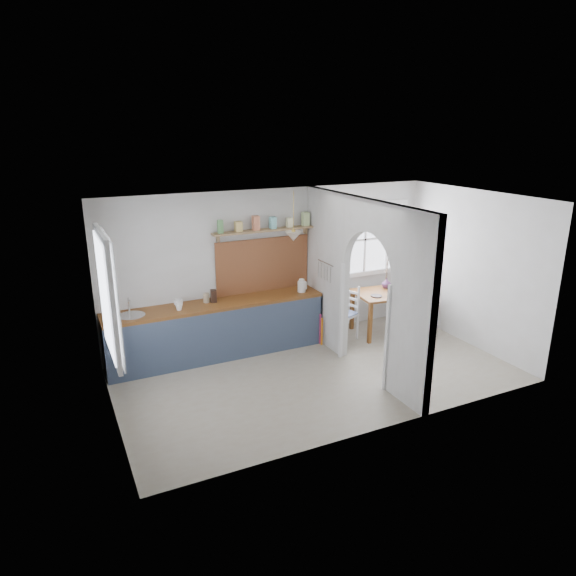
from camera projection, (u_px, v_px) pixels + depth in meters
name	position (u px, v px, depth m)	size (l,w,h in m)	color
floor	(318.00, 375.00, 7.69)	(5.80, 3.20, 0.01)	gray
ceiling	(321.00, 201.00, 6.91)	(5.80, 3.20, 0.01)	silver
walls	(319.00, 292.00, 7.30)	(5.81, 3.21, 2.60)	silver
partition	(359.00, 275.00, 7.59)	(0.12, 3.20, 2.60)	silver
kitchen_window	(106.00, 296.00, 6.01)	(0.10, 1.16, 1.50)	white
nook_window	(365.00, 239.00, 9.29)	(1.76, 0.10, 1.30)	white
counter	(217.00, 329.00, 8.23)	(3.50, 0.60, 0.90)	brown
sink	(131.00, 316.00, 7.54)	(0.40, 0.40, 0.02)	silver
backsplash	(263.00, 265.00, 8.55)	(1.65, 0.03, 0.90)	brown
shelf	(264.00, 227.00, 8.29)	(1.75, 0.20, 0.21)	#998256
pendant_lamp	(293.00, 236.00, 8.18)	(0.26, 0.26, 0.16)	white
utensil_rail	(326.00, 263.00, 8.28)	(0.02, 0.02, 0.50)	silver
dining_table	(388.00, 312.00, 9.18)	(1.22, 0.81, 0.76)	brown
chair_left	(342.00, 313.00, 8.84)	(0.44, 0.44, 0.96)	silver
chair_right	(424.00, 300.00, 9.61)	(0.41, 0.41, 0.91)	silver
kettle	(302.00, 285.00, 8.59)	(0.18, 0.15, 0.22)	silver
mug_a	(179.00, 307.00, 7.74)	(0.11, 0.11, 0.11)	white
mug_b	(178.00, 303.00, 7.92)	(0.14, 0.14, 0.11)	white
knife_block	(213.00, 296.00, 8.10)	(0.09, 0.12, 0.19)	#472B1F
jar	(206.00, 298.00, 8.08)	(0.09, 0.09, 0.15)	gray
towel_magenta	(320.00, 329.00, 8.69)	(0.02, 0.03, 0.54)	#B0306C
towel_orange	(322.00, 332.00, 8.65)	(0.02, 0.03, 0.48)	orange
bowl	(408.00, 288.00, 9.16)	(0.26, 0.26, 0.06)	beige
table_cup	(391.00, 293.00, 8.86)	(0.10, 0.10, 0.09)	#7EA478
plate	(376.00, 296.00, 8.83)	(0.20, 0.20, 0.02)	black
vase	(386.00, 283.00, 9.26)	(0.17, 0.17, 0.18)	#532D57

